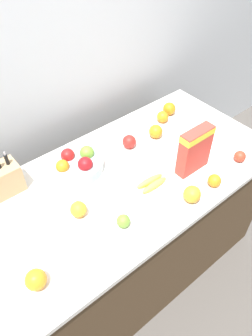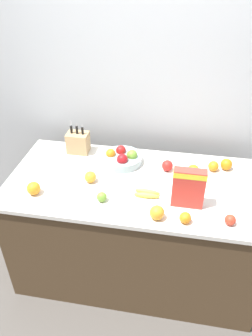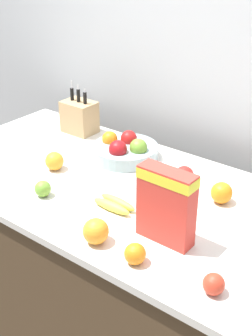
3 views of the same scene
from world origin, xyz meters
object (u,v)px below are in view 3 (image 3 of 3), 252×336
(apple_middle, at_px, (214,284))
(apple_rightmost, at_px, (43,189))
(banana_bunch, at_px, (115,204))
(apple_rear, at_px, (184,176))
(orange_front_left, at_px, (54,161))
(fruit_bowl, at_px, (125,150))
(cereal_box, at_px, (166,203))
(orange_mid_left, at_px, (135,254))
(orange_mid_right, at_px, (96,231))
(knife_block, at_px, (79,117))
(orange_front_right, at_px, (222,193))

(apple_middle, height_order, apple_rightmost, same)
(banana_bunch, distance_m, apple_rear, 0.33)
(apple_middle, xyz_separation_m, orange_front_left, (-0.91, 0.26, 0.01))
(fruit_bowl, distance_m, apple_rear, 0.34)
(apple_rear, bearing_deg, fruit_bowl, 172.71)
(cereal_box, xyz_separation_m, apple_rightmost, (-0.53, -0.06, -0.11))
(banana_bunch, relative_size, orange_front_left, 2.10)
(apple_rightmost, relative_size, apple_rear, 0.81)
(apple_middle, height_order, orange_mid_left, orange_mid_left)
(apple_rightmost, bearing_deg, orange_mid_right, -15.18)
(orange_mid_left, bearing_deg, knife_block, 142.20)
(knife_block, xyz_separation_m, banana_bunch, (0.60, -0.45, -0.06))
(apple_middle, bearing_deg, orange_front_left, 164.23)
(cereal_box, xyz_separation_m, orange_front_left, (-0.66, 0.13, -0.11))
(apple_rightmost, bearing_deg, apple_rear, 47.25)
(apple_rear, bearing_deg, apple_rightmost, -132.75)
(apple_middle, distance_m, apple_rear, 0.63)
(apple_rightmost, xyz_separation_m, orange_mid_left, (0.53, -0.10, 0.00))
(orange_mid_right, height_order, orange_front_left, orange_mid_right)
(knife_block, xyz_separation_m, cereal_box, (0.85, -0.50, 0.06))
(banana_bunch, distance_m, orange_front_right, 0.41)
(cereal_box, relative_size, apple_middle, 4.04)
(cereal_box, bearing_deg, orange_front_right, 83.89)
(apple_rear, height_order, orange_front_left, same)
(orange_front_right, height_order, orange_mid_left, orange_front_right)
(apple_rightmost, bearing_deg, orange_front_left, 124.03)
(apple_rear, xyz_separation_m, orange_mid_left, (0.14, -0.52, -0.01))
(orange_front_right, bearing_deg, cereal_box, -96.48)
(apple_rightmost, height_order, orange_mid_right, orange_mid_right)
(cereal_box, relative_size, orange_front_left, 3.27)
(knife_block, height_order, orange_mid_left, knife_block)
(banana_bunch, height_order, orange_front_right, orange_front_right)
(orange_mid_right, relative_size, orange_mid_left, 1.27)
(apple_rightmost, bearing_deg, orange_mid_left, -11.10)
(orange_front_right, bearing_deg, fruit_bowl, 171.98)
(knife_block, bearing_deg, orange_front_right, -10.73)
(apple_rear, height_order, orange_front_right, orange_front_right)
(knife_block, relative_size, orange_mid_left, 3.79)
(knife_block, distance_m, orange_mid_right, 0.95)
(fruit_bowl, relative_size, orange_front_left, 3.72)
(fruit_bowl, relative_size, orange_mid_left, 4.30)
(apple_middle, xyz_separation_m, orange_front_right, (-0.22, 0.46, 0.01))
(apple_rear, height_order, orange_mid_right, orange_mid_right)
(knife_block, bearing_deg, apple_rear, -11.09)
(apple_middle, xyz_separation_m, apple_rear, (-0.40, 0.49, 0.01))
(cereal_box, bearing_deg, banana_bunch, 170.32)
(apple_rightmost, relative_size, orange_front_right, 0.78)
(banana_bunch, distance_m, orange_front_left, 0.41)
(apple_rear, distance_m, orange_mid_left, 0.54)
(orange_mid_left, bearing_deg, apple_rear, 105.32)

